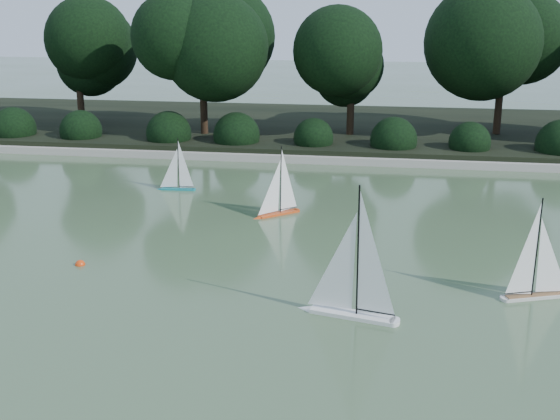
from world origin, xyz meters
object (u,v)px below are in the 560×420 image
Objects in this scene: sailboat_orange at (275,204)px; race_buoy at (80,265)px; sailboat_white_b at (541,281)px; sailboat_white_a at (345,294)px; sailboat_teal at (174,181)px.

race_buoy is (-2.49, -2.99, -0.22)m from sailboat_orange.
sailboat_white_a is at bearing -158.99° from sailboat_white_b.
sailboat_white_a is 1.24× the size of sailboat_white_b.
sailboat_orange is 3.90m from race_buoy.
sailboat_orange is at bearing 110.86° from sailboat_white_a.
sailboat_teal is 7.70× the size of race_buoy.
sailboat_white_a is 1.34× the size of sailboat_orange.
sailboat_white_b is 5.21m from sailboat_orange.
sailboat_white_b is at bearing -1.49° from race_buoy.
sailboat_white_a is 6.89m from sailboat_teal.
sailboat_teal is at bearing 125.22° from sailboat_white_a.
sailboat_white_b is at bearing -37.46° from sailboat_orange.
sailboat_white_b reaches higher than sailboat_orange.
sailboat_teal is (-3.97, 5.63, -0.11)m from sailboat_white_a.
sailboat_orange is (-1.58, 4.15, -0.07)m from sailboat_white_a.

